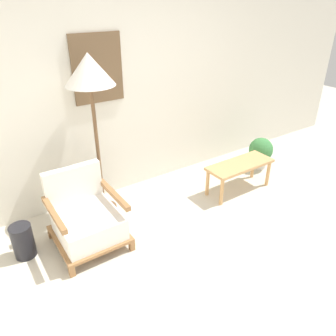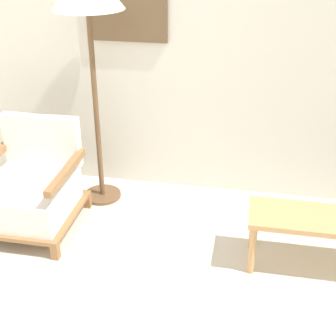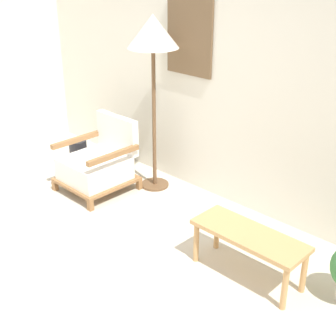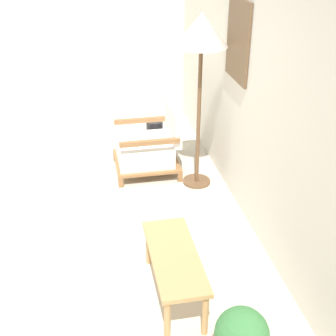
# 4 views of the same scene
# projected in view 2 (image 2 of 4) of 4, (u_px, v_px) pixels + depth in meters

# --- Properties ---
(wall_back) EXTENTS (8.00, 0.09, 2.70)m
(wall_back) POSITION_uv_depth(u_px,v_px,m) (178.00, 19.00, 3.35)
(wall_back) COLOR silver
(wall_back) RESTS_ON ground_plane
(armchair) EXTENTS (0.66, 0.69, 0.75)m
(armchair) POSITION_uv_depth(u_px,v_px,m) (31.00, 190.00, 3.32)
(armchair) COLOR olive
(armchair) RESTS_ON ground_plane
(coffee_table) EXTENTS (0.89, 0.34, 0.38)m
(coffee_table) POSITION_uv_depth(u_px,v_px,m) (321.00, 225.00, 2.88)
(coffee_table) COLOR tan
(coffee_table) RESTS_ON ground_plane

